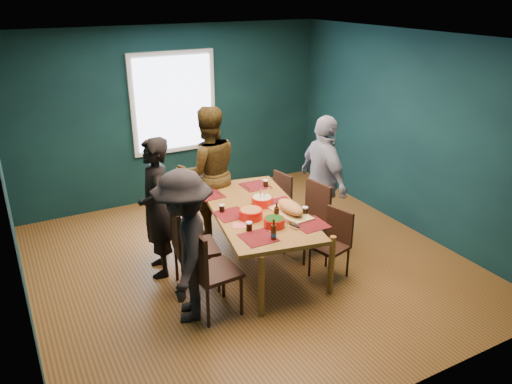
# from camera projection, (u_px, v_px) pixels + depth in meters

# --- Properties ---
(room) EXTENTS (5.01, 5.01, 2.71)m
(room) POSITION_uv_depth(u_px,v_px,m) (237.00, 153.00, 5.93)
(room) COLOR olive
(room) RESTS_ON ground
(dining_table) EXTENTS (1.36, 2.16, 0.76)m
(dining_table) POSITION_uv_depth(u_px,v_px,m) (256.00, 214.00, 5.94)
(dining_table) COLOR olive
(dining_table) RESTS_ON floor
(chair_left_far) EXTENTS (0.46, 0.46, 0.83)m
(chair_left_far) POSITION_uv_depth(u_px,v_px,m) (177.00, 220.00, 6.27)
(chair_left_far) COLOR #321910
(chair_left_far) RESTS_ON floor
(chair_left_mid) EXTENTS (0.53, 0.53, 1.03)m
(chair_left_mid) POSITION_uv_depth(u_px,v_px,m) (187.00, 241.00, 5.51)
(chair_left_mid) COLOR #321910
(chair_left_mid) RESTS_ON floor
(chair_left_near) EXTENTS (0.49, 0.49, 1.00)m
(chair_left_near) POSITION_uv_depth(u_px,v_px,m) (207.00, 266.00, 5.05)
(chair_left_near) COLOR #321910
(chair_left_near) RESTS_ON floor
(chair_right_far) EXTENTS (0.43, 0.43, 0.82)m
(chair_right_far) POSITION_uv_depth(u_px,v_px,m) (278.00, 198.00, 6.94)
(chair_right_far) COLOR #321910
(chair_right_far) RESTS_ON floor
(chair_right_mid) EXTENTS (0.49, 0.49, 0.95)m
(chair_right_mid) POSITION_uv_depth(u_px,v_px,m) (312.00, 214.00, 6.28)
(chair_right_mid) COLOR #321910
(chair_right_mid) RESTS_ON floor
(chair_right_near) EXTENTS (0.46, 0.46, 0.82)m
(chair_right_near) POSITION_uv_depth(u_px,v_px,m) (334.00, 238.00, 5.84)
(chair_right_near) COLOR #321910
(chair_right_near) RESTS_ON floor
(person_far_left) EXTENTS (0.50, 0.67, 1.68)m
(person_far_left) POSITION_uv_depth(u_px,v_px,m) (156.00, 208.00, 5.75)
(person_far_left) COLOR black
(person_far_left) RESTS_ON floor
(person_back) EXTENTS (0.98, 0.82, 1.79)m
(person_back) POSITION_uv_depth(u_px,v_px,m) (208.00, 172.00, 6.70)
(person_back) COLOR black
(person_back) RESTS_ON floor
(person_right) EXTENTS (0.50, 1.05, 1.73)m
(person_right) POSITION_uv_depth(u_px,v_px,m) (323.00, 181.00, 6.47)
(person_right) COLOR white
(person_right) RESTS_ON floor
(person_near_left) EXTENTS (0.96, 1.19, 1.61)m
(person_near_left) POSITION_uv_depth(u_px,v_px,m) (185.00, 247.00, 4.96)
(person_near_left) COLOR black
(person_near_left) RESTS_ON floor
(bowl_salad) EXTENTS (0.27, 0.27, 0.11)m
(bowl_salad) POSITION_uv_depth(u_px,v_px,m) (251.00, 214.00, 5.65)
(bowl_salad) COLOR red
(bowl_salad) RESTS_ON dining_table
(bowl_dumpling) EXTENTS (0.26, 0.26, 0.24)m
(bowl_dumpling) POSITION_uv_depth(u_px,v_px,m) (262.00, 201.00, 6.00)
(bowl_dumpling) COLOR red
(bowl_dumpling) RESTS_ON dining_table
(bowl_herbs) EXTENTS (0.23, 0.23, 0.10)m
(bowl_herbs) POSITION_uv_depth(u_px,v_px,m) (274.00, 222.00, 5.47)
(bowl_herbs) COLOR red
(bowl_herbs) RESTS_ON dining_table
(cutting_board) EXTENTS (0.35, 0.70, 0.15)m
(cutting_board) POSITION_uv_depth(u_px,v_px,m) (290.00, 209.00, 5.75)
(cutting_board) COLOR tan
(cutting_board) RESTS_ON dining_table
(small_bowl) EXTENTS (0.16, 0.16, 0.07)m
(small_bowl) POSITION_uv_depth(u_px,v_px,m) (206.00, 192.00, 6.31)
(small_bowl) COLOR black
(small_bowl) RESTS_ON dining_table
(beer_bottle_a) EXTENTS (0.06, 0.06, 0.23)m
(beer_bottle_a) POSITION_uv_depth(u_px,v_px,m) (274.00, 232.00, 5.17)
(beer_bottle_a) COLOR #42180B
(beer_bottle_a) RESTS_ON dining_table
(beer_bottle_b) EXTENTS (0.06, 0.06, 0.23)m
(beer_bottle_b) POSITION_uv_depth(u_px,v_px,m) (277.00, 214.00, 5.57)
(beer_bottle_b) COLOR #42180B
(beer_bottle_b) RESTS_ON dining_table
(cola_glass_a) EXTENTS (0.07, 0.07, 0.10)m
(cola_glass_a) POSITION_uv_depth(u_px,v_px,m) (249.00, 226.00, 5.37)
(cola_glass_a) COLOR black
(cola_glass_a) RESTS_ON dining_table
(cola_glass_b) EXTENTS (0.07, 0.07, 0.10)m
(cola_glass_b) POSITION_uv_depth(u_px,v_px,m) (305.00, 210.00, 5.74)
(cola_glass_b) COLOR black
(cola_glass_b) RESTS_ON dining_table
(cola_glass_c) EXTENTS (0.07, 0.07, 0.10)m
(cola_glass_c) POSITION_uv_depth(u_px,v_px,m) (266.00, 183.00, 6.55)
(cola_glass_c) COLOR black
(cola_glass_c) RESTS_ON dining_table
(cola_glass_d) EXTENTS (0.07, 0.07, 0.09)m
(cola_glass_d) POSITION_uv_depth(u_px,v_px,m) (222.00, 208.00, 5.81)
(cola_glass_d) COLOR black
(cola_glass_d) RESTS_ON dining_table
(napkin_a) EXTENTS (0.18, 0.18, 0.00)m
(napkin_a) POSITION_uv_depth(u_px,v_px,m) (279.00, 200.00, 6.15)
(napkin_a) COLOR #DA5D5C
(napkin_a) RESTS_ON dining_table
(napkin_b) EXTENTS (0.20, 0.20, 0.00)m
(napkin_b) POSITION_uv_depth(u_px,v_px,m) (240.00, 225.00, 5.51)
(napkin_b) COLOR #DA5D5C
(napkin_b) RESTS_ON dining_table
(napkin_c) EXTENTS (0.18, 0.18, 0.00)m
(napkin_c) POSITION_uv_depth(u_px,v_px,m) (312.00, 225.00, 5.51)
(napkin_c) COLOR #DA5D5C
(napkin_c) RESTS_ON dining_table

